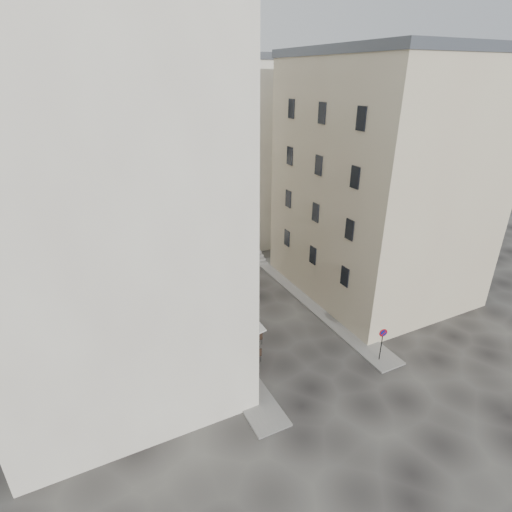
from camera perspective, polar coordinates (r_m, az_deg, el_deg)
ground at (r=28.78m, az=4.03°, el=-11.45°), size 90.00×90.00×0.00m
sidewalk_left at (r=30.22m, az=-7.37°, el=-9.50°), size 2.00×22.00×0.12m
sidewalk_right at (r=32.91m, az=8.25°, el=-6.47°), size 2.00×18.00×0.12m
building_left at (r=23.91m, az=-21.66°, el=6.84°), size 12.20×16.20×20.60m
building_right at (r=33.39m, az=17.46°, el=10.34°), size 12.20×14.20×18.60m
building_back at (r=41.17m, az=-10.53°, el=13.58°), size 18.20×10.20×18.60m
cafe_storefront at (r=26.90m, az=-5.04°, el=-9.47°), size 1.74×7.30×3.50m
stone_steps at (r=38.39m, az=-5.35°, el=-0.97°), size 9.00×3.15×0.80m
bollard_near at (r=26.53m, az=-1.09°, el=-13.52°), size 0.12×0.12×0.98m
bollard_mid at (r=29.13m, az=-4.07°, el=-9.68°), size 0.12×0.12×0.98m
bollard_far at (r=31.91m, az=-6.49°, el=-6.46°), size 0.12×0.12×0.98m
no_parking_sign at (r=26.80m, az=17.61°, el=-11.19°), size 0.55×0.16×2.46m
bistro_table_a at (r=26.21m, az=-0.87°, el=-14.13°), size 1.41×0.66×0.99m
bistro_table_b at (r=27.66m, az=-0.51°, el=-11.85°), size 1.31×0.61×0.92m
bistro_table_c at (r=27.75m, az=-2.90°, el=-11.69°), size 1.37×0.64×0.96m
bistro_table_d at (r=29.18m, az=-3.29°, el=-9.64°), size 1.39×0.65×0.98m
bistro_table_e at (r=30.91m, az=-5.83°, el=-7.76°), size 1.18×0.55×0.83m
pedestrian at (r=29.98m, az=-2.28°, el=-7.97°), size 0.67×0.64×1.54m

